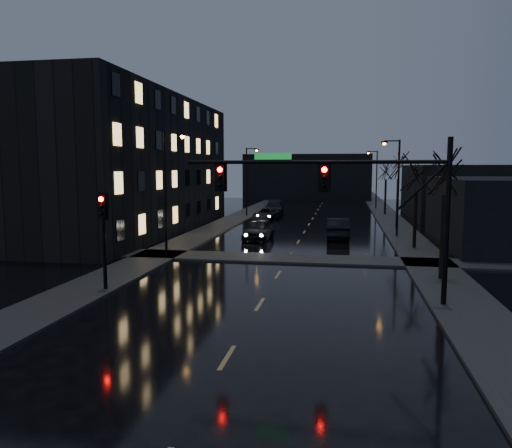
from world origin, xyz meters
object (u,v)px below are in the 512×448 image
at_px(oncoming_car_c, 267,214).
at_px(lead_car, 338,228).
at_px(oncoming_car_b, 259,224).
at_px(oncoming_car_d, 274,208).
at_px(oncoming_car_a, 259,229).

xyz_separation_m(oncoming_car_c, lead_car, (7.84, -12.68, 0.16)).
bearing_deg(oncoming_car_c, oncoming_car_b, -80.35).
xyz_separation_m(oncoming_car_d, lead_car, (7.97, -19.29, 0.03)).
bearing_deg(lead_car, oncoming_car_c, -60.26).
relative_size(oncoming_car_a, lead_car, 0.96).
relative_size(oncoming_car_a, oncoming_car_c, 1.01).
relative_size(oncoming_car_c, lead_car, 0.95).
height_order(oncoming_car_a, oncoming_car_c, oncoming_car_a).
relative_size(oncoming_car_a, oncoming_car_d, 0.87).
height_order(oncoming_car_b, oncoming_car_d, oncoming_car_d).
height_order(oncoming_car_c, lead_car, lead_car).
bearing_deg(oncoming_car_d, oncoming_car_b, -90.68).
bearing_deg(oncoming_car_a, oncoming_car_c, 99.03).
distance_m(oncoming_car_a, oncoming_car_c, 14.61).
distance_m(oncoming_car_b, oncoming_car_d, 16.68).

